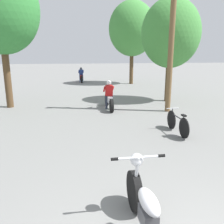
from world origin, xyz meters
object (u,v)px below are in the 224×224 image
(motorcycle_rider_far, at_px, (81,76))
(utility_pole, at_px, (172,24))
(motorcycle_foreground, at_px, (147,212))
(motorcycle_rider_lead, at_px, (109,98))
(bicycle_parked, at_px, (177,123))
(roadside_tree_right_far, at_px, (132,29))
(roadside_tree_right_near, at_px, (171,34))
(roadside_tree_left, at_px, (0,10))

(motorcycle_rider_far, bearing_deg, utility_pole, -74.15)
(motorcycle_foreground, bearing_deg, motorcycle_rider_lead, 84.89)
(motorcycle_rider_far, distance_m, bicycle_parked, 15.28)
(roadside_tree_right_far, xyz_separation_m, motorcycle_rider_far, (-4.22, 2.03, -4.03))
(roadside_tree_right_far, bearing_deg, motorcycle_foreground, -103.30)
(roadside_tree_right_near, height_order, bicycle_parked, roadside_tree_right_near)
(roadside_tree_left, distance_m, bicycle_parked, 9.17)
(roadside_tree_right_far, height_order, bicycle_parked, roadside_tree_right_far)
(roadside_tree_left, xyz_separation_m, bicycle_parked, (6.43, -5.06, -4.13))
(motorcycle_foreground, relative_size, motorcycle_rider_far, 1.02)
(utility_pole, distance_m, bicycle_parked, 4.64)
(utility_pole, relative_size, roadside_tree_right_far, 1.09)
(motorcycle_rider_lead, bearing_deg, motorcycle_foreground, -95.11)
(roadside_tree_right_near, relative_size, motorcycle_foreground, 2.50)
(roadside_tree_left, bearing_deg, roadside_tree_right_far, 44.52)
(roadside_tree_left, relative_size, motorcycle_rider_far, 3.09)
(roadside_tree_right_near, relative_size, roadside_tree_left, 0.83)
(motorcycle_foreground, bearing_deg, roadside_tree_left, 113.31)
(bicycle_parked, bearing_deg, motorcycle_rider_lead, 113.04)
(motorcycle_rider_far, xyz_separation_m, bicycle_parked, (2.54, -15.07, -0.15))
(utility_pole, xyz_separation_m, motorcycle_rider_lead, (-2.57, 0.95, -3.28))
(utility_pole, distance_m, motorcycle_rider_far, 12.99)
(motorcycle_foreground, xyz_separation_m, motorcycle_rider_lead, (0.73, 8.22, 0.07))
(roadside_tree_right_far, relative_size, motorcycle_foreground, 3.14)
(motorcycle_foreground, bearing_deg, roadside_tree_right_near, 66.14)
(utility_pole, bearing_deg, motorcycle_foreground, -114.45)
(roadside_tree_right_near, bearing_deg, motorcycle_rider_far, 114.06)
(roadside_tree_left, relative_size, bicycle_parked, 4.00)
(roadside_tree_right_far, height_order, roadside_tree_left, roadside_tree_right_far)
(bicycle_parked, bearing_deg, roadside_tree_right_far, 82.64)
(roadside_tree_right_near, height_order, motorcycle_foreground, roadside_tree_right_near)
(roadside_tree_left, bearing_deg, utility_pole, -15.80)
(roadside_tree_left, bearing_deg, motorcycle_rider_far, 68.74)
(utility_pole, xyz_separation_m, motorcycle_rider_far, (-3.43, 12.08, -3.29))
(motorcycle_rider_lead, distance_m, motorcycle_rider_far, 11.17)
(roadside_tree_right_near, relative_size, motorcycle_rider_far, 2.56)
(motorcycle_foreground, bearing_deg, motorcycle_rider_far, 90.38)
(roadside_tree_right_far, height_order, motorcycle_rider_far, roadside_tree_right_far)
(motorcycle_rider_lead, bearing_deg, utility_pole, -20.35)
(roadside_tree_right_near, relative_size, bicycle_parked, 3.32)
(motorcycle_rider_far, relative_size, bicycle_parked, 1.30)
(roadside_tree_right_near, height_order, motorcycle_rider_lead, roadside_tree_right_near)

